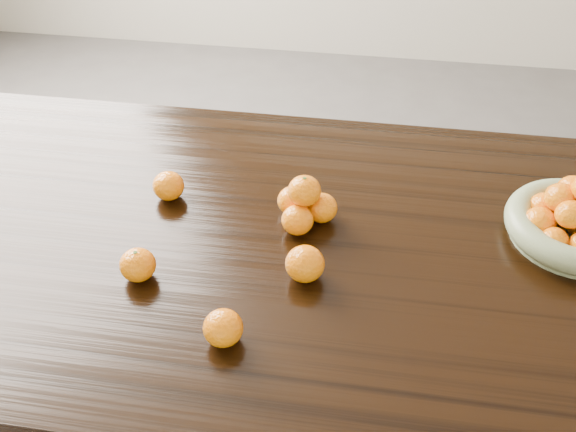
# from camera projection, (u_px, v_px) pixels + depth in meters

# --- Properties ---
(dining_table) EXTENTS (2.00, 1.00, 0.75)m
(dining_table) POSITION_uv_depth(u_px,v_px,m) (307.00, 272.00, 1.39)
(dining_table) COLOR black
(dining_table) RESTS_ON ground
(orange_pyramid) EXTENTS (0.13, 0.13, 0.11)m
(orange_pyramid) POSITION_uv_depth(u_px,v_px,m) (304.00, 205.00, 1.36)
(orange_pyramid) COLOR orange
(orange_pyramid) RESTS_ON dining_table
(loose_orange_0) EXTENTS (0.07, 0.07, 0.07)m
(loose_orange_0) POSITION_uv_depth(u_px,v_px,m) (138.00, 265.00, 1.23)
(loose_orange_0) COLOR orange
(loose_orange_0) RESTS_ON dining_table
(loose_orange_1) EXTENTS (0.07, 0.07, 0.07)m
(loose_orange_1) POSITION_uv_depth(u_px,v_px,m) (223.00, 328.00, 1.11)
(loose_orange_1) COLOR orange
(loose_orange_1) RESTS_ON dining_table
(loose_orange_2) EXTENTS (0.08, 0.08, 0.07)m
(loose_orange_2) POSITION_uv_depth(u_px,v_px,m) (305.00, 264.00, 1.23)
(loose_orange_2) COLOR orange
(loose_orange_2) RESTS_ON dining_table
(loose_orange_3) EXTENTS (0.07, 0.07, 0.07)m
(loose_orange_3) POSITION_uv_depth(u_px,v_px,m) (168.00, 186.00, 1.43)
(loose_orange_3) COLOR orange
(loose_orange_3) RESTS_ON dining_table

